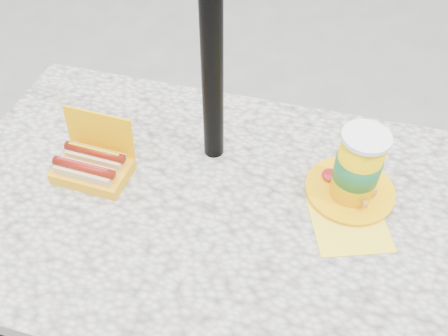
% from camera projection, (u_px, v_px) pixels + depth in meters
% --- Properties ---
extents(ground, '(60.00, 60.00, 0.00)m').
position_uv_depth(ground, '(205.00, 333.00, 1.67)').
color(ground, slate).
extents(picnic_table, '(1.20, 0.80, 0.75)m').
position_uv_depth(picnic_table, '(197.00, 224.00, 1.20)').
color(picnic_table, beige).
rests_on(picnic_table, ground).
extents(umbrella_pole, '(0.05, 0.05, 2.20)m').
position_uv_depth(umbrella_pole, '(211.00, 30.00, 0.97)').
color(umbrella_pole, black).
rests_on(umbrella_pole, ground).
extents(hotdog_box, '(0.18, 0.14, 0.15)m').
position_uv_depth(hotdog_box, '(92.00, 165.00, 1.14)').
color(hotdog_box, '#FFB200').
rests_on(hotdog_box, picnic_table).
extents(fries_plate, '(0.22, 0.31, 0.04)m').
position_uv_depth(fries_plate, '(350.00, 191.00, 1.11)').
color(fries_plate, yellow).
rests_on(fries_plate, picnic_table).
extents(soda_cup, '(0.10, 0.10, 0.20)m').
position_uv_depth(soda_cup, '(357.00, 168.00, 1.05)').
color(soda_cup, '#FFC600').
rests_on(soda_cup, picnic_table).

